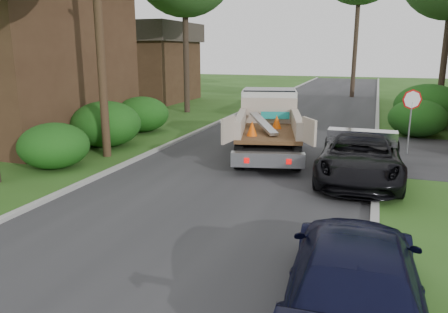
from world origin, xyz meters
The scene contains 16 objects.
ground centered at (0.00, 0.00, 0.00)m, with size 120.00×120.00×0.00m, color #284E16.
road centered at (0.00, 10.00, 0.00)m, with size 8.00×90.00×0.02m, color #28282B.
curb_left centered at (-4.10, 10.00, 0.06)m, with size 0.20×90.00×0.12m, color #9E9E99.
curb_right centered at (4.10, 10.00, 0.06)m, with size 0.20×90.00×0.12m, color #9E9E99.
stop_sign centered at (5.20, 9.00, 1.78)m, with size 0.71×0.32×2.48m.
utility_pole centered at (-5.48, 4.98, 5.17)m, with size 2.42×1.25×10.00m.
house_left_near centered at (-12.00, 7.00, 4.28)m, with size 9.72×8.64×8.40m.
house_left_far centered at (-13.50, 22.00, 3.05)m, with size 7.56×7.56×6.00m.
hedge_left_a centered at (-6.20, 3.00, 0.77)m, with size 2.34×2.34×1.53m, color #104711.
hedge_left_b centered at (-6.50, 6.50, 0.94)m, with size 2.86×2.86×1.87m, color #104711.
hedge_left_c centered at (-6.80, 10.00, 0.85)m, with size 2.60×2.60×1.70m, color #104711.
hedge_right_a centered at (5.80, 13.00, 0.85)m, with size 2.60×2.60×1.70m, color #104711.
hedge_right_b centered at (6.50, 16.00, 1.10)m, with size 3.38×3.38×2.21m, color #104711.
flatbed_truck centered at (-0.02, 8.01, 1.27)m, with size 3.88×6.55×2.33m.
black_pickup centered at (3.60, 4.90, 0.73)m, with size 2.42×5.25×1.46m, color black.
navy_suv centered at (3.80, -2.50, 0.69)m, with size 1.93×4.75×1.38m, color black.
Camera 1 is at (3.89, -8.67, 3.90)m, focal length 35.00 mm.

